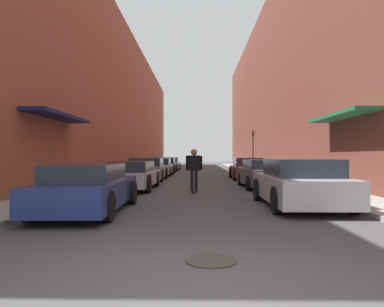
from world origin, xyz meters
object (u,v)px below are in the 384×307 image
parked_car_left_2 (147,169)px  parked_car_left_1 (133,175)px  manhole_cover (211,261)px  parked_car_right_1 (265,174)px  parked_car_left_4 (165,165)px  traffic_light (253,146)px  parked_car_right_2 (247,169)px  parked_car_left_3 (159,167)px  parked_car_left_5 (170,164)px  parked_car_left_0 (88,188)px  parked_car_right_0 (299,184)px  skateboarder (194,166)px

parked_car_left_2 → parked_car_left_1: bearing=-88.1°
manhole_cover → parked_car_right_1: bearing=76.4°
parked_car_left_2 → parked_car_left_4: (0.07, 11.08, -0.01)m
traffic_light → parked_car_right_2: bearing=-100.9°
parked_car_left_3 → parked_car_left_5: size_ratio=0.99×
parked_car_left_4 → parked_car_left_2: bearing=-90.3°
parked_car_right_2 → traffic_light: size_ratio=1.41×
parked_car_left_4 → traffic_light: (7.43, -1.77, 1.59)m
parked_car_left_2 → traffic_light: traffic_light is taller
parked_car_left_0 → manhole_cover: size_ratio=6.87×
parked_car_right_2 → parked_car_right_1: bearing=-90.1°
parked_car_left_3 → parked_car_right_0: parked_car_right_0 is taller
traffic_light → parked_car_left_2: bearing=-128.8°
parked_car_left_1 → traffic_light: traffic_light is taller
parked_car_left_0 → parked_car_right_2: bearing=66.7°
parked_car_left_4 → parked_car_right_1: (5.82, -16.13, -0.02)m
parked_car_right_0 → skateboarder: size_ratio=2.77×
parked_car_left_3 → parked_car_right_0: size_ratio=0.98×
parked_car_left_4 → parked_car_right_2: size_ratio=0.97×
parked_car_left_0 → parked_car_left_3: size_ratio=1.06×
parked_car_left_2 → parked_car_right_1: bearing=-40.6°
parked_car_left_0 → parked_car_left_1: bearing=89.7°
parked_car_left_3 → traffic_light: 8.56m
parked_car_left_3 → parked_car_left_4: (-0.05, 5.80, 0.02)m
parked_car_left_2 → parked_car_left_3: 5.28m
parked_car_left_5 → parked_car_left_3: bearing=-89.9°
manhole_cover → traffic_light: bearing=80.4°
skateboarder → traffic_light: traffic_light is taller
parked_car_left_2 → manhole_cover: bearing=-79.5°
parked_car_left_3 → skateboarder: skateboarder is taller
manhole_cover → traffic_light: 26.38m
parked_car_left_5 → parked_car_right_0: size_ratio=0.99×
parked_car_right_1 → manhole_cover: size_ratio=6.75×
parked_car_left_5 → parked_car_left_2: bearing=-90.3°
parked_car_left_2 → skateboarder: 7.72m
parked_car_left_3 → parked_car_right_2: size_ratio=0.95×
parked_car_left_3 → manhole_cover: size_ratio=6.50×
parked_car_left_5 → traffic_light: bearing=-43.5°
skateboarder → traffic_light: size_ratio=0.50×
parked_car_left_5 → parked_car_right_2: 16.36m
parked_car_right_0 → traffic_light: (1.76, 20.52, 1.57)m
parked_car_left_5 → parked_car_right_2: size_ratio=0.97×
parked_car_left_1 → parked_car_left_3: parked_car_left_3 is taller
parked_car_left_2 → parked_car_left_5: parked_car_left_2 is taller
parked_car_left_0 → traffic_light: size_ratio=1.43×
parked_car_left_2 → parked_car_right_0: size_ratio=1.03×
manhole_cover → parked_car_left_3: bearing=97.7°
parked_car_right_1 → traffic_light: 14.53m
parked_car_left_1 → skateboarder: skateboarder is taller
traffic_light → skateboarder: bearing=-106.0°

